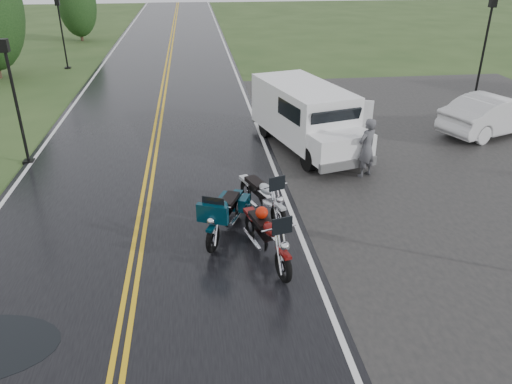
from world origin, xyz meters
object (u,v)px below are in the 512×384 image
(motorcycle_teal, at_px, (212,228))
(person_at_van, at_px, (367,149))
(motorcycle_red, at_px, (284,254))
(lamp_post_far_left, at_px, (62,34))
(motorcycle_silver, at_px, (279,207))
(lamp_post_near_left, at_px, (16,103))
(van_white, at_px, (310,138))
(sedan_white, at_px, (494,115))
(lamp_post_far_right, at_px, (484,48))

(motorcycle_teal, distance_m, person_at_van, 5.97)
(motorcycle_red, height_order, lamp_post_far_left, lamp_post_far_left)
(motorcycle_red, bearing_deg, motorcycle_silver, 68.91)
(motorcycle_red, distance_m, lamp_post_near_left, 10.20)
(motorcycle_teal, height_order, van_white, van_white)
(motorcycle_red, relative_size, motorcycle_silver, 1.04)
(motorcycle_teal, height_order, lamp_post_far_left, lamp_post_far_left)
(motorcycle_silver, relative_size, lamp_post_near_left, 0.58)
(sedan_white, bearing_deg, person_at_van, 96.89)
(motorcycle_red, distance_m, motorcycle_teal, 1.87)
(sedan_white, distance_m, lamp_post_near_left, 16.28)
(motorcycle_red, distance_m, motorcycle_silver, 2.07)
(motorcycle_silver, xyz_separation_m, lamp_post_far_left, (-8.97, 19.61, 1.23))
(motorcycle_silver, relative_size, lamp_post_far_right, 0.52)
(motorcycle_teal, bearing_deg, motorcycle_red, -19.84)
(motorcycle_teal, bearing_deg, motorcycle_silver, 48.98)
(sedan_white, height_order, lamp_post_far_left, lamp_post_far_left)
(motorcycle_teal, xyz_separation_m, motorcycle_silver, (1.61, 0.77, 0.01))
(motorcycle_red, xyz_separation_m, lamp_post_far_left, (-8.72, 21.66, 1.21))
(motorcycle_teal, distance_m, motorcycle_silver, 1.79)
(motorcycle_silver, xyz_separation_m, lamp_post_near_left, (-7.23, 5.27, 1.28))
(motorcycle_red, xyz_separation_m, sedan_white, (9.23, 8.11, 0.02))
(person_at_van, bearing_deg, van_white, -52.06)
(sedan_white, bearing_deg, lamp_post_near_left, 71.43)
(sedan_white, bearing_deg, motorcycle_teal, 101.47)
(sedan_white, distance_m, lamp_post_far_right, 5.76)
(person_at_van, bearing_deg, lamp_post_near_left, -44.50)
(lamp_post_near_left, relative_size, lamp_post_far_left, 1.02)
(lamp_post_far_left, bearing_deg, lamp_post_near_left, -83.08)
(motorcycle_teal, relative_size, sedan_white, 0.51)
(sedan_white, bearing_deg, motorcycle_red, 109.97)
(lamp_post_far_left, xyz_separation_m, lamp_post_far_right, (20.15, -8.43, 0.28))
(person_at_van, distance_m, lamp_post_far_right, 11.65)
(person_at_van, distance_m, sedan_white, 6.69)
(motorcycle_teal, bearing_deg, lamp_post_far_right, 66.40)
(lamp_post_near_left, relative_size, lamp_post_far_right, 0.89)
(van_white, height_order, lamp_post_near_left, lamp_post_near_left)
(motorcycle_silver, height_order, lamp_post_far_left, lamp_post_far_left)
(motorcycle_teal, height_order, lamp_post_far_right, lamp_post_far_right)
(van_white, bearing_deg, lamp_post_far_right, 23.50)
(motorcycle_red, xyz_separation_m, motorcycle_silver, (0.25, 2.05, -0.03))
(motorcycle_red, relative_size, lamp_post_far_left, 0.62)
(motorcycle_silver, height_order, sedan_white, sedan_white)
(lamp_post_far_right, bearing_deg, motorcycle_silver, -135.00)
(van_white, distance_m, lamp_post_far_right, 12.40)
(sedan_white, bearing_deg, lamp_post_far_left, 31.63)
(motorcycle_red, bearing_deg, motorcycle_teal, 122.58)
(sedan_white, distance_m, lamp_post_far_left, 22.53)
(motorcycle_red, bearing_deg, lamp_post_near_left, 119.38)
(motorcycle_silver, height_order, person_at_van, person_at_van)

